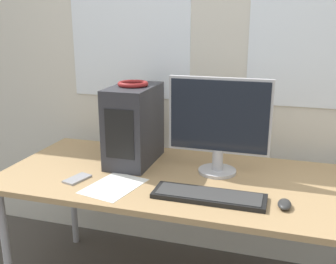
# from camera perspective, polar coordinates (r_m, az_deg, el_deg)

# --- Properties ---
(wall_back) EXTENTS (8.00, 0.07, 2.70)m
(wall_back) POSITION_cam_1_polar(r_m,az_deg,el_deg) (2.35, 7.54, 13.04)
(wall_back) COLOR beige
(wall_back) RESTS_ON ground_plane
(desk) EXTENTS (1.98, 0.82, 0.71)m
(desk) POSITION_cam_1_polar(r_m,az_deg,el_deg) (1.98, 4.14, -7.90)
(desk) COLOR tan
(desk) RESTS_ON ground_plane
(pc_tower) EXTENTS (0.22, 0.39, 0.42)m
(pc_tower) POSITION_cam_1_polar(r_m,az_deg,el_deg) (2.12, -4.96, 1.05)
(pc_tower) COLOR #2D2D33
(pc_tower) RESTS_ON desk
(headphones) EXTENTS (0.16, 0.16, 0.02)m
(headphones) POSITION_cam_1_polar(r_m,az_deg,el_deg) (2.08, -5.10, 6.98)
(headphones) COLOR maroon
(headphones) RESTS_ON pc_tower
(monitor_main) EXTENTS (0.51, 0.19, 0.49)m
(monitor_main) POSITION_cam_1_polar(r_m,az_deg,el_deg) (1.96, 7.40, 1.35)
(monitor_main) COLOR #B7B7BC
(monitor_main) RESTS_ON desk
(keyboard) EXTENTS (0.50, 0.16, 0.02)m
(keyboard) POSITION_cam_1_polar(r_m,az_deg,el_deg) (1.76, 5.95, -9.20)
(keyboard) COLOR black
(keyboard) RESTS_ON desk
(mouse) EXTENTS (0.06, 0.10, 0.03)m
(mouse) POSITION_cam_1_polar(r_m,az_deg,el_deg) (1.74, 16.55, -10.02)
(mouse) COLOR #2D2D2D
(mouse) RESTS_ON desk
(cell_phone) EXTENTS (0.10, 0.15, 0.01)m
(cell_phone) POSITION_cam_1_polar(r_m,az_deg,el_deg) (1.99, -13.05, -6.63)
(cell_phone) COLOR #99999E
(cell_phone) RESTS_ON desk
(paper_sheet_left) EXTENTS (0.27, 0.33, 0.00)m
(paper_sheet_left) POSITION_cam_1_polar(r_m,az_deg,el_deg) (1.89, -7.87, -7.79)
(paper_sheet_left) COLOR white
(paper_sheet_left) RESTS_ON desk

